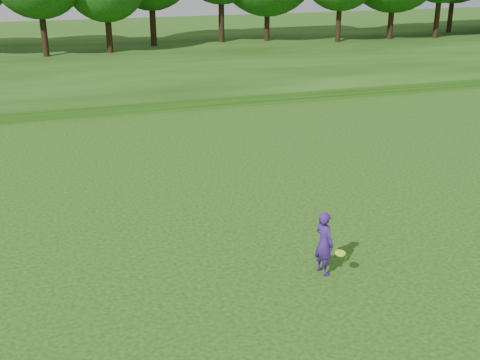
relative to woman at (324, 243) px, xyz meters
name	(u,v)px	position (x,y,z in m)	size (l,w,h in m)	color
ground	(275,299)	(-1.69, -0.83, -0.86)	(140.00, 140.00, 0.00)	#193E0C
berm	(110,63)	(-1.69, 33.17, -0.56)	(130.00, 30.00, 0.60)	#193E0C
walking_path	(141,109)	(-1.69, 19.17, -0.84)	(130.00, 1.60, 0.04)	gray
woman	(324,243)	(0.00, 0.00, 0.00)	(0.63, 0.99, 1.73)	#3B1A79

